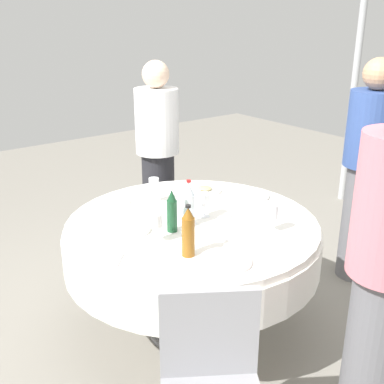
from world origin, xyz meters
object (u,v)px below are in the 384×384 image
(plate_inner, at_px, (205,190))
(chair_outer, at_px, (211,381))
(wine_glass_far, at_px, (155,221))
(wine_glass_mid, at_px, (205,200))
(wine_glass_left, at_px, (154,185))
(plate_right, at_px, (225,261))
(plate_front, at_px, (127,229))
(wine_glass_outer, at_px, (272,212))
(person_west, at_px, (158,156))
(plate_south, at_px, (250,195))
(person_rear, at_px, (367,169))
(bottle_amber_west, at_px, (188,232))
(bottle_clear_rear, at_px, (189,204))
(bottle_dark_green_near, at_px, (172,211))
(dining_table, at_px, (192,244))

(plate_inner, relative_size, chair_outer, 0.25)
(wine_glass_far, height_order, wine_glass_mid, wine_glass_far)
(wine_glass_left, bearing_deg, wine_glass_mid, -165.59)
(plate_right, bearing_deg, plate_front, 17.04)
(wine_glass_outer, distance_m, person_west, 1.43)
(plate_south, distance_m, person_rear, 0.90)
(wine_glass_left, distance_m, chair_outer, 1.43)
(bottle_amber_west, bearing_deg, person_west, -28.19)
(wine_glass_far, distance_m, chair_outer, 0.89)
(plate_inner, xyz_separation_m, person_rear, (-0.56, -1.01, 0.09))
(bottle_amber_west, bearing_deg, bottle_clear_rear, -37.69)
(bottle_dark_green_near, xyz_separation_m, wine_glass_mid, (0.05, -0.27, -0.01))
(plate_right, bearing_deg, bottle_dark_green_near, -0.80)
(bottle_clear_rear, distance_m, person_rear, 1.44)
(plate_front, height_order, person_west, person_west)
(bottle_clear_rear, xyz_separation_m, wine_glass_outer, (-0.35, -0.30, -0.01))
(bottle_amber_west, bearing_deg, wine_glass_left, -20.72)
(dining_table, height_order, wine_glass_left, wine_glass_left)
(wine_glass_far, bearing_deg, wine_glass_left, -32.62)
(bottle_dark_green_near, distance_m, plate_front, 0.27)
(bottle_amber_west, height_order, wine_glass_left, bottle_amber_west)
(wine_glass_mid, distance_m, plate_south, 0.46)
(person_rear, bearing_deg, wine_glass_outer, -73.10)
(person_west, height_order, chair_outer, person_west)
(wine_glass_far, xyz_separation_m, plate_south, (0.18, -0.86, -0.11))
(person_west, relative_size, chair_outer, 1.78)
(dining_table, distance_m, wine_glass_mid, 0.27)
(bottle_amber_west, height_order, wine_glass_outer, bottle_amber_west)
(wine_glass_mid, distance_m, person_rear, 1.30)
(plate_inner, height_order, plate_right, plate_inner)
(dining_table, bearing_deg, bottle_amber_west, 139.84)
(bottle_amber_west, xyz_separation_m, plate_front, (0.44, 0.09, -0.12))
(person_west, bearing_deg, bottle_dark_green_near, -96.36)
(wine_glass_far, bearing_deg, person_west, -34.23)
(wine_glass_mid, distance_m, plate_right, 0.58)
(bottle_dark_green_near, height_order, wine_glass_far, bottle_dark_green_near)
(dining_table, distance_m, plate_south, 0.57)
(wine_glass_far, xyz_separation_m, plate_front, (0.22, 0.05, -0.11))
(dining_table, xyz_separation_m, wine_glass_mid, (0.01, -0.10, 0.25))
(plate_front, relative_size, plate_right, 1.00)
(chair_outer, bearing_deg, bottle_clear_rear, -88.78)
(dining_table, height_order, plate_front, plate_front)
(wine_glass_outer, height_order, plate_front, wine_glass_outer)
(wine_glass_mid, height_order, plate_south, wine_glass_mid)
(wine_glass_left, xyz_separation_m, plate_right, (-0.89, 0.18, -0.10))
(dining_table, height_order, wine_glass_outer, wine_glass_outer)
(plate_front, xyz_separation_m, plate_inner, (0.21, -0.73, 0.00))
(dining_table, relative_size, plate_south, 5.77)
(wine_glass_far, height_order, plate_south, wine_glass_far)
(bottle_dark_green_near, relative_size, chair_outer, 0.29)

